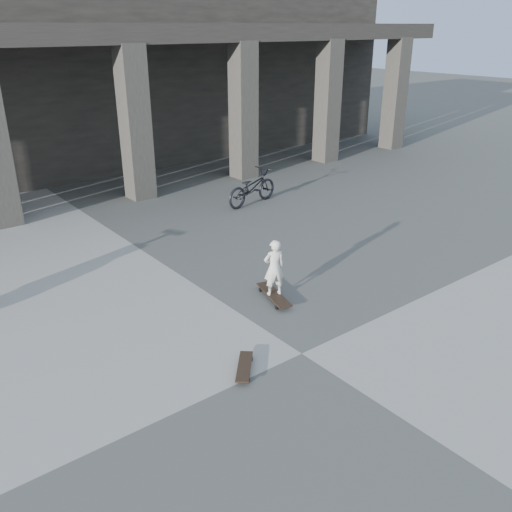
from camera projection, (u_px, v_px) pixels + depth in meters
ground at (302, 354)px, 7.87m from camera, size 90.00×90.00×0.00m
colonnade at (1, 73)px, 16.63m from camera, size 28.00×8.82×6.00m
longboard at (274, 295)px, 9.40m from camera, size 0.51×1.05×0.10m
skateboard_spare at (244, 367)px, 7.45m from camera, size 0.63×0.66×0.09m
child at (274, 268)px, 9.20m from camera, size 0.42×0.35×1.00m
bicycle at (252, 188)px, 14.27m from camera, size 1.80×0.89×0.91m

